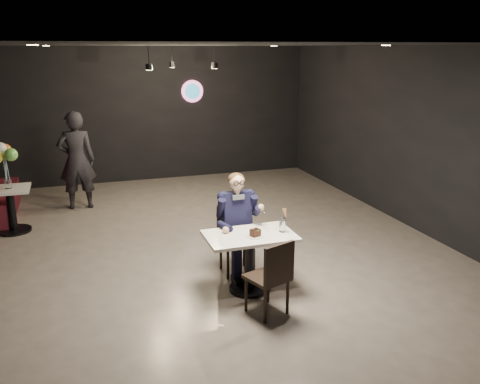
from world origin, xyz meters
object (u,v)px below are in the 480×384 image
object	(u,v)px
main_table	(250,262)
balloon_vase	(8,184)
side_table	(12,209)
passerby	(77,160)
chair_near	(267,276)
seated_man	(236,223)
chair_far	(236,241)
sundae_glass	(282,225)

from	to	relation	value
main_table	balloon_vase	size ratio (longest dim) A/B	6.87
balloon_vase	main_table	bearing A→B (deg)	-46.78
side_table	passerby	xyz separation A→B (m)	(1.09, 1.02, 0.53)
chair_near	passerby	size ratio (longest dim) A/B	0.50
main_table	seated_man	distance (m)	0.65
chair_far	sundae_glass	distance (m)	0.81
seated_man	sundae_glass	world-z (taller)	seated_man
chair_far	chair_near	bearing A→B (deg)	-90.00
sundae_glass	balloon_vase	size ratio (longest dim) A/B	1.11
chair_near	balloon_vase	bearing A→B (deg)	108.78
sundae_glass	balloon_vase	world-z (taller)	sundae_glass
balloon_vase	passerby	xyz separation A→B (m)	(1.09, 1.02, 0.10)
chair_near	balloon_vase	distance (m)	4.91
main_table	chair_near	xyz separation A→B (m)	(-0.00, -0.60, 0.09)
chair_near	seated_man	world-z (taller)	seated_man
balloon_vase	chair_near	bearing A→B (deg)	-51.58
chair_far	seated_man	size ratio (longest dim) A/B	0.64
chair_far	balloon_vase	world-z (taller)	chair_far
side_table	sundae_glass	bearing A→B (deg)	-43.44
chair_near	sundae_glass	size ratio (longest dim) A/B	5.20
main_table	side_table	distance (m)	4.45
seated_man	balloon_vase	xyz separation A→B (m)	(-3.04, 2.69, 0.11)
chair_near	side_table	distance (m)	4.90
seated_man	passerby	size ratio (longest dim) A/B	0.78
sundae_glass	side_table	world-z (taller)	sundae_glass
seated_man	sundae_glass	xyz separation A→B (m)	(0.42, -0.59, 0.12)
main_table	seated_man	bearing A→B (deg)	90.00
seated_man	balloon_vase	world-z (taller)	seated_man
chair_far	chair_near	size ratio (longest dim) A/B	1.00
main_table	passerby	bearing A→B (deg)	114.59
main_table	sundae_glass	bearing A→B (deg)	-5.10
main_table	seated_man	world-z (taller)	seated_man
passerby	main_table	bearing A→B (deg)	115.03
main_table	chair_near	bearing A→B (deg)	-90.00
side_table	chair_far	bearing A→B (deg)	-41.46
sundae_glass	balloon_vase	bearing A→B (deg)	136.56
main_table	passerby	distance (m)	4.72
sundae_glass	side_table	distance (m)	4.79
chair_near	main_table	bearing A→B (deg)	70.36
chair_far	chair_near	world-z (taller)	same
sundae_glass	chair_near	bearing A→B (deg)	-126.56
chair_far	passerby	world-z (taller)	passerby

